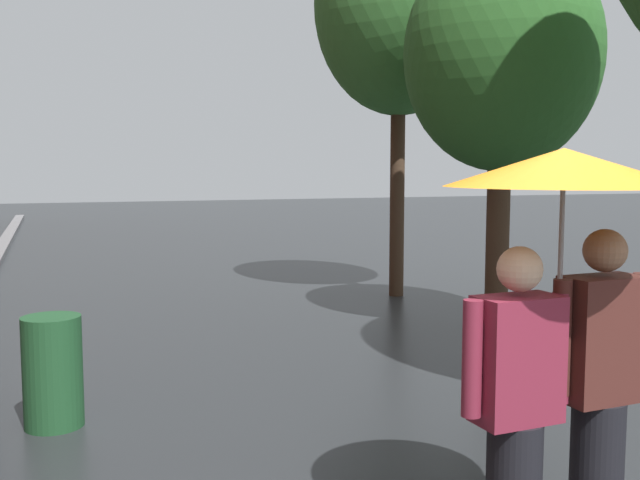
{
  "coord_description": "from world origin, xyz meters",
  "views": [
    {
      "loc": [
        -2.06,
        -2.28,
        1.97
      ],
      "look_at": [
        0.07,
        3.5,
        1.35
      ],
      "focal_mm": 40.96,
      "sensor_mm": 36.0,
      "label": 1
    }
  ],
  "objects_px": {
    "street_tree_1": "(502,56)",
    "street_tree_2": "(399,6)",
    "litter_bin": "(53,372)",
    "couple_under_umbrella": "(561,294)"
  },
  "relations": [
    {
      "from": "street_tree_1",
      "to": "litter_bin",
      "type": "distance_m",
      "value": 6.04
    },
    {
      "from": "street_tree_2",
      "to": "litter_bin",
      "type": "height_order",
      "value": "street_tree_2"
    },
    {
      "from": "street_tree_1",
      "to": "street_tree_2",
      "type": "distance_m",
      "value": 2.76
    },
    {
      "from": "street_tree_2",
      "to": "couple_under_umbrella",
      "type": "xyz_separation_m",
      "value": [
        -2.68,
        -7.18,
        -2.96
      ]
    },
    {
      "from": "litter_bin",
      "to": "street_tree_1",
      "type": "bearing_deg",
      "value": 18.35
    },
    {
      "from": "couple_under_umbrella",
      "to": "litter_bin",
      "type": "relative_size",
      "value": 2.42
    },
    {
      "from": "couple_under_umbrella",
      "to": "litter_bin",
      "type": "bearing_deg",
      "value": 127.61
    },
    {
      "from": "street_tree_2",
      "to": "couple_under_umbrella",
      "type": "height_order",
      "value": "street_tree_2"
    },
    {
      "from": "street_tree_1",
      "to": "street_tree_2",
      "type": "relative_size",
      "value": 0.78
    },
    {
      "from": "street_tree_1",
      "to": "couple_under_umbrella",
      "type": "xyz_separation_m",
      "value": [
        -2.77,
        -4.64,
        -1.89
      ]
    }
  ]
}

